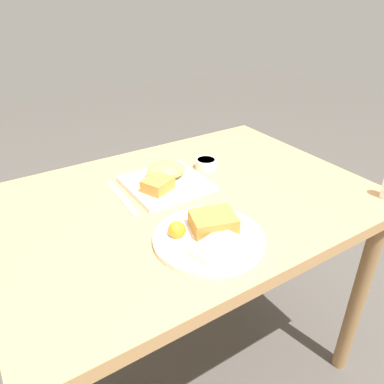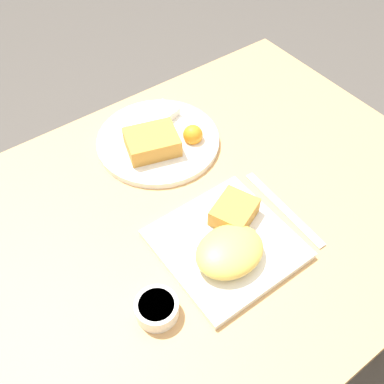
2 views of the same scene
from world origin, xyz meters
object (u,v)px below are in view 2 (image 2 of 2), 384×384
Objects in this scene: sauce_ramekin at (157,308)px; plate_oval_far at (158,139)px; plate_square_near at (228,242)px; butter_knife at (283,209)px.

plate_oval_far is at bearing 56.22° from sauce_ramekin.
plate_square_near reaches higher than butter_knife.
plate_square_near reaches higher than sauce_ramekin.
plate_square_near is at bearing 94.76° from butter_knife.
plate_oval_far is 0.40m from sauce_ramekin.
plate_square_near is 0.31m from plate_oval_far.
plate_oval_far reaches higher than butter_knife.
sauce_ramekin is at bearing -170.65° from plate_square_near.
butter_knife is (0.10, -0.30, -0.01)m from plate_oval_far.
plate_oval_far is (0.05, 0.30, -0.01)m from plate_square_near.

